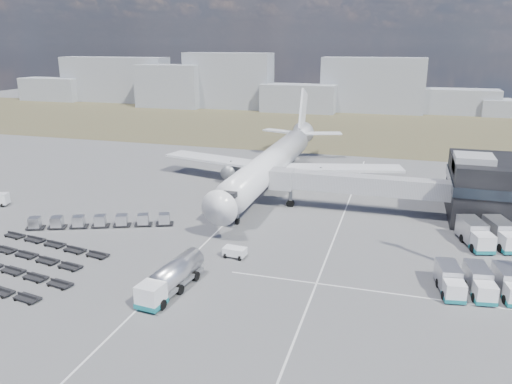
# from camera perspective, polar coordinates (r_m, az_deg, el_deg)

# --- Properties ---
(ground) EXTENTS (420.00, 420.00, 0.00)m
(ground) POSITION_cam_1_polar(r_m,az_deg,el_deg) (73.62, -4.38, -6.01)
(ground) COLOR #565659
(ground) RESTS_ON ground
(grass_strip) EXTENTS (420.00, 90.00, 0.01)m
(grass_strip) POSITION_cam_1_polar(r_m,az_deg,el_deg) (177.28, 8.45, 7.39)
(grass_strip) COLOR #47452A
(grass_strip) RESTS_ON ground
(lane_markings) EXTENTS (47.12, 110.00, 0.01)m
(lane_markings) POSITION_cam_1_polar(r_m,az_deg,el_deg) (73.62, 3.62, -5.99)
(lane_markings) COLOR silver
(lane_markings) RESTS_ON ground
(jet_bridge) EXTENTS (30.30, 3.80, 7.05)m
(jet_bridge) POSITION_cam_1_polar(r_m,az_deg,el_deg) (87.31, 10.21, 0.97)
(jet_bridge) COLOR #939399
(jet_bridge) RESTS_ON ground
(airliner) EXTENTS (51.59, 64.53, 17.62)m
(airliner) POSITION_cam_1_polar(r_m,az_deg,el_deg) (101.43, 2.07, 3.58)
(airliner) COLOR white
(airliner) RESTS_ON ground
(skyline) EXTENTS (316.68, 25.62, 23.88)m
(skyline) POSITION_cam_1_polar(r_m,az_deg,el_deg) (219.98, 5.41, 11.70)
(skyline) COLOR #8E929B
(skyline) RESTS_ON ground
(fuel_tanker) EXTENTS (3.98, 11.33, 3.59)m
(fuel_tanker) POSITION_cam_1_polar(r_m,az_deg,el_deg) (60.50, -9.67, -9.64)
(fuel_tanker) COLOR white
(fuel_tanker) RESTS_ON ground
(pushback_tug) EXTENTS (3.24, 2.01, 1.42)m
(pushback_tug) POSITION_cam_1_polar(r_m,az_deg,el_deg) (69.12, -2.45, -6.91)
(pushback_tug) COLOR white
(pushback_tug) RESTS_ON ground
(catering_truck) EXTENTS (4.47, 6.12, 2.60)m
(catering_truck) POSITION_cam_1_polar(r_m,az_deg,el_deg) (106.49, 8.92, 1.83)
(catering_truck) COLOR white
(catering_truck) RESTS_ON ground
(service_trucks_near) EXTENTS (9.96, 8.11, 2.75)m
(service_trucks_near) POSITION_cam_1_polar(r_m,az_deg,el_deg) (64.95, 24.18, -9.35)
(service_trucks_near) COLOR white
(service_trucks_near) RESTS_ON ground
(service_trucks_far) EXTENTS (8.66, 9.55, 3.21)m
(service_trucks_far) POSITION_cam_1_polar(r_m,az_deg,el_deg) (80.03, 25.03, -4.37)
(service_trucks_far) COLOR white
(service_trucks_far) RESTS_ON ground
(uld_row) EXTENTS (21.94, 10.06, 1.78)m
(uld_row) POSITION_cam_1_polar(r_m,az_deg,el_deg) (83.42, -17.36, -3.18)
(uld_row) COLOR black
(uld_row) RESTS_ON ground
(baggage_dollies) EXTENTS (25.31, 18.06, 0.74)m
(baggage_dollies) POSITION_cam_1_polar(r_m,az_deg,el_deg) (74.89, -26.23, -7.09)
(baggage_dollies) COLOR black
(baggage_dollies) RESTS_ON ground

